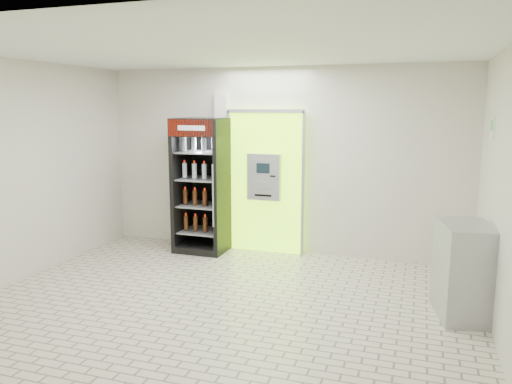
% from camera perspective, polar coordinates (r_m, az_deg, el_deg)
% --- Properties ---
extents(ground, '(6.00, 6.00, 0.00)m').
position_cam_1_polar(ground, '(6.18, -3.93, -12.86)').
color(ground, beige).
rests_on(ground, ground).
extents(room_shell, '(6.00, 6.00, 6.00)m').
position_cam_1_polar(room_shell, '(5.73, -4.15, 4.40)').
color(room_shell, beige).
rests_on(room_shell, ground).
extents(atm_assembly, '(1.30, 0.24, 2.33)m').
position_cam_1_polar(atm_assembly, '(8.13, 1.14, 1.26)').
color(atm_assembly, '#94ED13').
rests_on(atm_assembly, ground).
extents(pillar, '(0.22, 0.11, 2.60)m').
position_cam_1_polar(pillar, '(8.41, -3.86, 2.41)').
color(pillar, silver).
rests_on(pillar, ground).
extents(beverage_cooler, '(0.82, 0.78, 2.19)m').
position_cam_1_polar(beverage_cooler, '(8.25, -6.09, 0.47)').
color(beverage_cooler, black).
rests_on(beverage_cooler, ground).
extents(steel_cabinet, '(0.70, 0.90, 1.08)m').
position_cam_1_polar(steel_cabinet, '(6.17, 22.71, -8.30)').
color(steel_cabinet, '#9A9DA1').
rests_on(steel_cabinet, ground).
extents(exit_sign, '(0.02, 0.22, 0.26)m').
position_cam_1_polar(exit_sign, '(6.72, 25.43, 6.68)').
color(exit_sign, white).
rests_on(exit_sign, room_shell).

